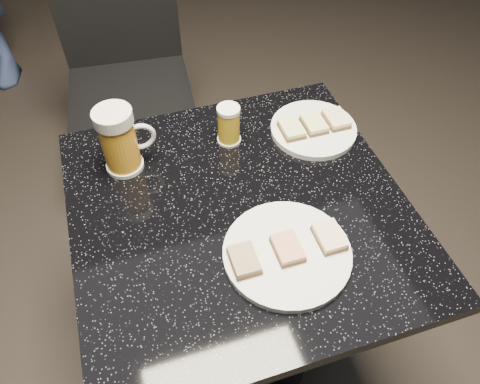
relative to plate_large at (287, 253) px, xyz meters
name	(u,v)px	position (x,y,z in m)	size (l,w,h in m)	color
floor	(240,350)	(-0.05, 0.14, -0.76)	(6.00, 6.00, 0.00)	black
plate_large	(287,253)	(0.00, 0.00, 0.00)	(0.25, 0.25, 0.01)	white
plate_small	(313,129)	(0.19, 0.32, 0.00)	(0.21, 0.21, 0.01)	white
table	(240,269)	(-0.05, 0.14, -0.25)	(0.70, 0.70, 0.75)	black
beer_mug	(120,140)	(-0.26, 0.34, 0.07)	(0.12, 0.08, 0.16)	silver
beer_tumbler	(229,125)	(-0.01, 0.35, 0.04)	(0.06, 0.06, 0.10)	silver
chair	(127,71)	(-0.19, 1.08, -0.25)	(0.48, 0.48, 0.89)	black
canapes_on_plate_large	(288,248)	(0.00, 0.00, 0.02)	(0.22, 0.07, 0.02)	#4C3521
canapes_on_plate_small	(314,124)	(0.19, 0.32, 0.02)	(0.17, 0.07, 0.02)	#4C3521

